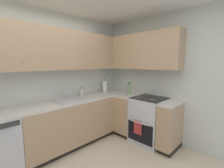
# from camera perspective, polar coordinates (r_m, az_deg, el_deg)

# --- Properties ---
(wall_back) EXTENTS (3.99, 0.05, 2.57)m
(wall_back) POSITION_cam_1_polar(r_m,az_deg,el_deg) (3.07, -26.21, 0.96)
(wall_back) COLOR silver
(wall_back) RESTS_ON ground_plane
(wall_right) EXTENTS (0.05, 3.10, 2.57)m
(wall_right) POSITION_cam_1_polar(r_m,az_deg,el_deg) (3.29, 19.81, 1.70)
(wall_right) COLOR silver
(wall_right) RESTS_ON ground_plane
(lower_cabinets_back) EXTENTS (1.79, 0.62, 0.87)m
(lower_cabinets_back) POSITION_cam_1_polar(r_m,az_deg,el_deg) (3.17, -15.28, -14.10)
(lower_cabinets_back) COLOR tan
(lower_cabinets_back) RESTS_ON ground_plane
(countertop_back) EXTENTS (2.99, 0.60, 0.03)m
(countertop_back) POSITION_cam_1_polar(r_m,az_deg,el_deg) (3.03, -15.60, -6.17)
(countertop_back) COLOR beige
(countertop_back) RESTS_ON lower_cabinets_back
(lower_cabinets_right) EXTENTS (0.62, 1.28, 0.87)m
(lower_cabinets_right) POSITION_cam_1_polar(r_m,az_deg,el_deg) (3.35, 11.62, -12.75)
(lower_cabinets_right) COLOR tan
(lower_cabinets_right) RESTS_ON ground_plane
(countertop_right) EXTENTS (0.60, 1.28, 0.03)m
(countertop_right) POSITION_cam_1_polar(r_m,az_deg,el_deg) (3.22, 11.81, -5.22)
(countertop_right) COLOR beige
(countertop_right) RESTS_ON lower_cabinets_right
(oven_range) EXTENTS (0.68, 0.62, 1.06)m
(oven_range) POSITION_cam_1_polar(r_m,az_deg,el_deg) (3.29, 13.61, -12.77)
(oven_range) COLOR silver
(oven_range) RESTS_ON ground_plane
(upper_cabinets_back) EXTENTS (2.67, 0.34, 0.73)m
(upper_cabinets_back) POSITION_cam_1_polar(r_m,az_deg,el_deg) (3.00, -20.37, 11.93)
(upper_cabinets_back) COLOR tan
(upper_cabinets_right) EXTENTS (0.32, 1.83, 0.73)m
(upper_cabinets_right) POSITION_cam_1_polar(r_m,az_deg,el_deg) (3.41, 9.75, 11.75)
(upper_cabinets_right) COLOR tan
(sink) EXTENTS (0.60, 0.40, 0.10)m
(sink) POSITION_cam_1_polar(r_m,az_deg,el_deg) (3.02, -14.93, -6.63)
(sink) COLOR #B7B7BC
(sink) RESTS_ON countertop_back
(faucet) EXTENTS (0.07, 0.16, 0.20)m
(faucet) POSITION_cam_1_polar(r_m,az_deg,el_deg) (3.16, -16.89, -3.03)
(faucet) COLOR silver
(faucet) RESTS_ON countertop_back
(soap_bottle) EXTENTS (0.05, 0.05, 0.19)m
(soap_bottle) POSITION_cam_1_polar(r_m,az_deg,el_deg) (3.36, -11.25, -2.92)
(soap_bottle) COLOR silver
(soap_bottle) RESTS_ON countertop_back
(paper_towel_roll) EXTENTS (0.11, 0.11, 0.33)m
(paper_towel_roll) POSITION_cam_1_polar(r_m,az_deg,el_deg) (3.75, -2.78, -0.88)
(paper_towel_roll) COLOR white
(paper_towel_roll) RESTS_ON countertop_back
(oil_bottle) EXTENTS (0.07, 0.07, 0.27)m
(oil_bottle) POSITION_cam_1_polar(r_m,az_deg,el_deg) (3.41, 6.36, -1.86)
(oil_bottle) COLOR #729E66
(oil_bottle) RESTS_ON countertop_right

